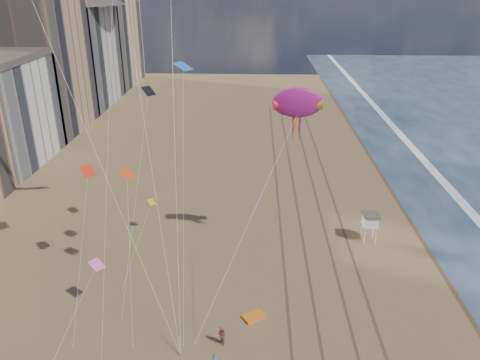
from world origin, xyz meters
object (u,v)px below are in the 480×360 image
grounded_kite (253,316)px  show_kite (298,103)px  lifeguard_stand (370,220)px  kite_flyer_b (222,336)px

grounded_kite → show_kite: 19.70m
lifeguard_stand → show_kite: show_kite is taller
lifeguard_stand → grounded_kite: 18.83m
show_kite → kite_flyer_b: size_ratio=13.07×
lifeguard_stand → kite_flyer_b: lifeguard_stand is taller
grounded_kite → kite_flyer_b: size_ratio=1.11×
lifeguard_stand → grounded_kite: bearing=-133.6°
lifeguard_stand → grounded_kite: lifeguard_stand is taller
grounded_kite → kite_flyer_b: 4.33m
show_kite → kite_flyer_b: bearing=-115.5°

